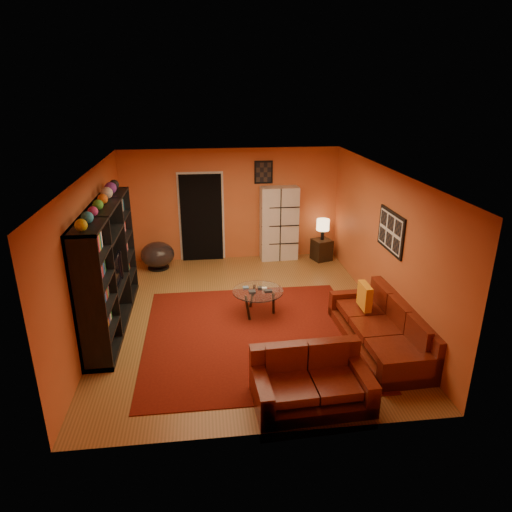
{
  "coord_description": "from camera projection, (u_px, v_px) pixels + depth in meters",
  "views": [
    {
      "loc": [
        -0.67,
        -7.32,
        3.93
      ],
      "look_at": [
        0.23,
        0.1,
        1.11
      ],
      "focal_mm": 32.0,
      "sensor_mm": 36.0,
      "label": 1
    }
  ],
  "objects": [
    {
      "name": "loveseat",
      "position": [
        310.0,
        380.0,
        5.99
      ],
      "size": [
        1.55,
        0.97,
        0.85
      ],
      "rotation": [
        0.0,
        0.0,
        1.62
      ],
      "color": "#51140A",
      "rests_on": "rug"
    },
    {
      "name": "doorway",
      "position": [
        202.0,
        218.0,
        10.57
      ],
      "size": [
        0.95,
        0.1,
        2.04
      ],
      "primitive_type": "cube",
      "color": "black",
      "rests_on": "floor"
    },
    {
      "name": "side_table",
      "position": [
        322.0,
        250.0,
        10.82
      ],
      "size": [
        0.51,
        0.51,
        0.5
      ],
      "primitive_type": "cube",
      "rotation": [
        0.0,
        0.0,
        0.32
      ],
      "color": "black",
      "rests_on": "floor"
    },
    {
      "name": "floor",
      "position": [
        244.0,
        316.0,
        8.26
      ],
      "size": [
        6.0,
        6.0,
        0.0
      ],
      "primitive_type": "plane",
      "color": "brown",
      "rests_on": "ground"
    },
    {
      "name": "wall_right",
      "position": [
        384.0,
        242.0,
        8.08
      ],
      "size": [
        0.0,
        6.0,
        6.0
      ],
      "primitive_type": "plane",
      "rotation": [
        1.57,
        0.0,
        -1.57
      ],
      "color": "#C5582B",
      "rests_on": "floor"
    },
    {
      "name": "wall_left",
      "position": [
        93.0,
        254.0,
        7.52
      ],
      "size": [
        0.0,
        6.0,
        6.0
      ],
      "primitive_type": "plane",
      "rotation": [
        1.57,
        0.0,
        1.57
      ],
      "color": "#C5582B",
      "rests_on": "floor"
    },
    {
      "name": "coffee_table",
      "position": [
        258.0,
        293.0,
        8.18
      ],
      "size": [
        0.92,
        0.92,
        0.46
      ],
      "rotation": [
        0.0,
        0.0,
        -0.29
      ],
      "color": "silver",
      "rests_on": "floor"
    },
    {
      "name": "rug",
      "position": [
        254.0,
        335.0,
        7.62
      ],
      "size": [
        3.6,
        3.6,
        0.01
      ],
      "primitive_type": "cube",
      "color": "#4E0F08",
      "rests_on": "floor"
    },
    {
      "name": "wall_front",
      "position": [
        269.0,
        339.0,
        5.02
      ],
      "size": [
        6.0,
        0.0,
        6.0
      ],
      "primitive_type": "plane",
      "rotation": [
        -1.57,
        0.0,
        0.0
      ],
      "color": "#C5582B",
      "rests_on": "floor"
    },
    {
      "name": "wall_back",
      "position": [
        231.0,
        205.0,
        10.59
      ],
      "size": [
        6.0,
        0.0,
        6.0
      ],
      "primitive_type": "plane",
      "rotation": [
        1.57,
        0.0,
        0.0
      ],
      "color": "#C5582B",
      "rests_on": "floor"
    },
    {
      "name": "table_lamp",
      "position": [
        323.0,
        225.0,
        10.61
      ],
      "size": [
        0.3,
        0.3,
        0.5
      ],
      "color": "black",
      "rests_on": "side_table"
    },
    {
      "name": "entertainment_unit",
      "position": [
        109.0,
        268.0,
        7.64
      ],
      "size": [
        0.45,
        3.0,
        2.1
      ],
      "primitive_type": "cube",
      "color": "black",
      "rests_on": "floor"
    },
    {
      "name": "tv",
      "position": [
        111.0,
        273.0,
        7.6
      ],
      "size": [
        0.89,
        0.12,
        0.51
      ],
      "primitive_type": "imported",
      "rotation": [
        0.0,
        0.0,
        1.57
      ],
      "color": "black",
      "rests_on": "entertainment_unit"
    },
    {
      "name": "sofa",
      "position": [
        385.0,
        329.0,
        7.24
      ],
      "size": [
        1.04,
        2.35,
        0.85
      ],
      "rotation": [
        0.0,
        0.0,
        0.04
      ],
      "color": "#51140A",
      "rests_on": "rug"
    },
    {
      "name": "bowl_chair",
      "position": [
        158.0,
        255.0,
        10.28
      ],
      "size": [
        0.75,
        0.75,
        0.61
      ],
      "color": "black",
      "rests_on": "floor"
    },
    {
      "name": "ceiling",
      "position": [
        243.0,
        172.0,
        7.34
      ],
      "size": [
        6.0,
        6.0,
        0.0
      ],
      "primitive_type": "plane",
      "rotation": [
        3.14,
        0.0,
        0.0
      ],
      "color": "white",
      "rests_on": "wall_back"
    },
    {
      "name": "storage_cabinet",
      "position": [
        279.0,
        224.0,
        10.68
      ],
      "size": [
        0.88,
        0.42,
        1.74
      ],
      "primitive_type": "cube",
      "rotation": [
        0.0,
        0.0,
        0.04
      ],
      "color": "silver",
      "rests_on": "floor"
    },
    {
      "name": "wall_art_right",
      "position": [
        391.0,
        231.0,
        7.7
      ],
      "size": [
        0.03,
        1.0,
        0.7
      ],
      "primitive_type": "cube",
      "color": "black",
      "rests_on": "wall_right"
    },
    {
      "name": "wall_art_back",
      "position": [
        264.0,
        172.0,
        10.39
      ],
      "size": [
        0.42,
        0.03,
        0.52
      ],
      "primitive_type": "cube",
      "color": "black",
      "rests_on": "wall_back"
    },
    {
      "name": "throw_pillow",
      "position": [
        365.0,
        296.0,
        7.57
      ],
      "size": [
        0.12,
        0.42,
        0.42
      ],
      "primitive_type": "cube",
      "color": "orange",
      "rests_on": "sofa"
    }
  ]
}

